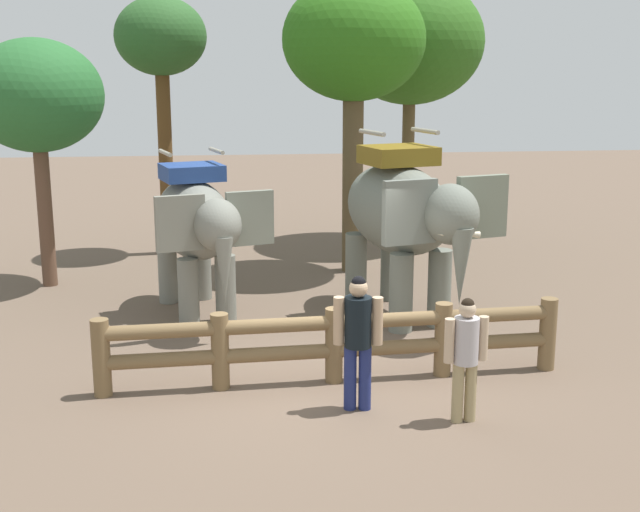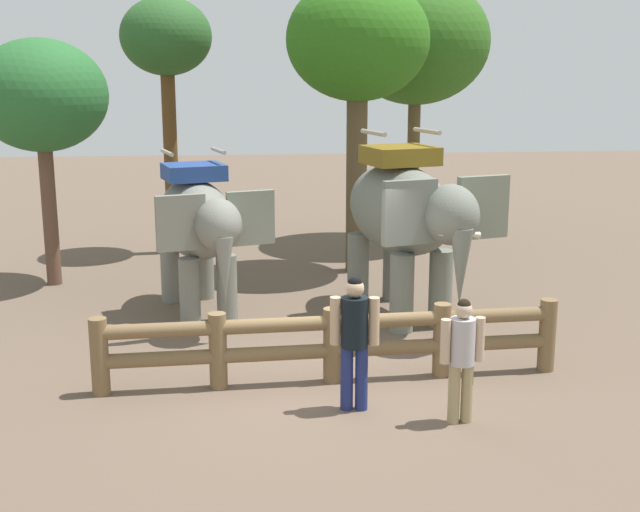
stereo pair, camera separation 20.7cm
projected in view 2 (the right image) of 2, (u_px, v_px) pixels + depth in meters
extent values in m
plane|color=brown|center=(333.00, 384.00, 11.36)|extent=(60.00, 60.00, 0.00)
cylinder|color=brown|center=(100.00, 357.00, 10.89)|extent=(0.24, 0.24, 1.05)
cylinder|color=brown|center=(218.00, 351.00, 11.11)|extent=(0.24, 0.24, 1.05)
cylinder|color=brown|center=(332.00, 345.00, 11.32)|extent=(0.24, 0.24, 1.05)
cylinder|color=brown|center=(442.00, 340.00, 11.54)|extent=(0.24, 0.24, 1.05)
cylinder|color=brown|center=(547.00, 335.00, 11.76)|extent=(0.24, 0.24, 1.05)
cylinder|color=brown|center=(332.00, 351.00, 11.34)|extent=(6.20, 0.48, 0.20)
cylinder|color=brown|center=(332.00, 323.00, 11.25)|extent=(6.20, 0.48, 0.20)
cylinder|color=gray|center=(227.00, 288.00, 14.01)|extent=(0.35, 0.35, 1.16)
cylinder|color=gray|center=(190.00, 292.00, 13.78)|extent=(0.35, 0.35, 1.16)
cylinder|color=gray|center=(204.00, 268.00, 15.42)|extent=(0.35, 0.35, 1.16)
cylinder|color=gray|center=(170.00, 271.00, 15.19)|extent=(0.35, 0.35, 1.16)
ellipsoid|color=gray|center=(195.00, 219.00, 14.36)|extent=(1.84, 2.83, 1.35)
ellipsoid|color=gray|center=(218.00, 225.00, 12.92)|extent=(0.95, 1.04, 0.83)
cube|color=slate|center=(251.00, 218.00, 13.21)|extent=(0.78, 0.33, 0.87)
cube|color=gray|center=(181.00, 223.00, 12.80)|extent=(0.78, 0.33, 0.87)
cone|color=gray|center=(224.00, 270.00, 12.79)|extent=(0.31, 0.31, 1.06)
cube|color=navy|center=(194.00, 172.00, 14.17)|extent=(1.19, 1.11, 0.27)
cylinder|color=#A59E8C|center=(218.00, 151.00, 14.26)|extent=(0.28, 0.77, 0.07)
cylinder|color=#A59E8C|center=(167.00, 153.00, 13.93)|extent=(0.28, 0.77, 0.07)
cylinder|color=slate|center=(441.00, 289.00, 13.71)|extent=(0.39, 0.39, 1.30)
cylinder|color=slate|center=(402.00, 293.00, 13.46)|extent=(0.39, 0.39, 1.30)
cylinder|color=slate|center=(394.00, 265.00, 15.31)|extent=(0.39, 0.39, 1.30)
cylinder|color=slate|center=(358.00, 269.00, 15.06)|extent=(0.39, 0.39, 1.30)
ellipsoid|color=slate|center=(399.00, 209.00, 14.11)|extent=(2.04, 3.17, 1.52)
ellipsoid|color=slate|center=(451.00, 215.00, 12.49)|extent=(1.06, 1.16, 0.93)
cube|color=slate|center=(483.00, 207.00, 12.81)|extent=(0.87, 0.36, 0.98)
cube|color=slate|center=(410.00, 212.00, 12.37)|extent=(0.87, 0.36, 0.98)
cone|color=slate|center=(461.00, 268.00, 12.35)|extent=(0.35, 0.35, 1.19)
cone|color=beige|center=(468.00, 234.00, 12.39)|extent=(0.41, 0.21, 0.17)
cone|color=beige|center=(448.00, 236.00, 12.27)|extent=(0.41, 0.21, 0.17)
cube|color=brown|center=(400.00, 155.00, 13.90)|extent=(1.33, 1.24, 0.30)
cylinder|color=#A59E8C|center=(427.00, 131.00, 13.99)|extent=(0.31, 0.87, 0.08)
cylinder|color=#A59E8C|center=(373.00, 133.00, 13.64)|extent=(0.31, 0.87, 0.08)
cylinder|color=navy|center=(361.00, 378.00, 10.43)|extent=(0.16, 0.16, 0.83)
cylinder|color=navy|center=(347.00, 378.00, 10.44)|extent=(0.16, 0.16, 0.83)
cylinder|color=black|center=(355.00, 322.00, 10.27)|extent=(0.38, 0.38, 0.64)
cylinder|color=tan|center=(374.00, 321.00, 10.26)|extent=(0.14, 0.14, 0.61)
cylinder|color=tan|center=(335.00, 321.00, 10.27)|extent=(0.14, 0.14, 0.61)
sphere|color=tan|center=(355.00, 288.00, 10.17)|extent=(0.23, 0.23, 0.23)
sphere|color=black|center=(355.00, 283.00, 10.16)|extent=(0.18, 0.18, 0.18)
cylinder|color=tan|center=(467.00, 393.00, 10.08)|extent=(0.14, 0.14, 0.75)
cylinder|color=tan|center=(454.00, 394.00, 10.05)|extent=(0.14, 0.14, 0.75)
cylinder|color=#B2ACB1|center=(463.00, 341.00, 9.91)|extent=(0.33, 0.33, 0.57)
cylinder|color=tan|center=(480.00, 339.00, 9.95)|extent=(0.12, 0.12, 0.55)
cylinder|color=tan|center=(445.00, 341.00, 9.87)|extent=(0.12, 0.12, 0.55)
sphere|color=tan|center=(464.00, 310.00, 9.83)|extent=(0.21, 0.21, 0.21)
sphere|color=black|center=(464.00, 305.00, 9.81)|extent=(0.16, 0.16, 0.16)
cylinder|color=brown|center=(413.00, 164.00, 19.95)|extent=(0.30, 0.30, 3.86)
ellipsoid|color=#2C601A|center=(416.00, 41.00, 19.30)|extent=(3.43, 3.43, 2.92)
cylinder|color=brown|center=(356.00, 178.00, 17.18)|extent=(0.43, 0.43, 3.97)
ellipsoid|color=#2A6817|center=(358.00, 39.00, 16.55)|extent=(2.89, 2.89, 2.45)
cylinder|color=brown|center=(171.00, 160.00, 18.85)|extent=(0.32, 0.32, 4.33)
ellipsoid|color=#2A5926|center=(166.00, 36.00, 18.24)|extent=(2.02, 2.02, 1.72)
cylinder|color=brown|center=(49.00, 210.00, 16.21)|extent=(0.29, 0.29, 3.01)
ellipsoid|color=#27642D|center=(41.00, 95.00, 15.71)|extent=(2.52, 2.52, 2.14)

